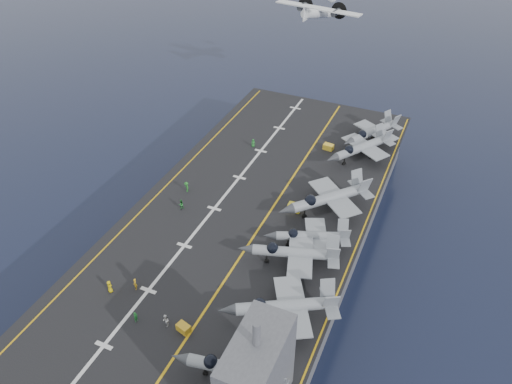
% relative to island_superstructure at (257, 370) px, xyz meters
% --- Properties ---
extents(ground, '(500.00, 500.00, 0.00)m').
position_rel_island_superstructure_xyz_m(ground, '(-15.00, 30.00, -17.90)').
color(ground, '#142135').
rests_on(ground, ground).
extents(hull, '(36.00, 90.00, 10.00)m').
position_rel_island_superstructure_xyz_m(hull, '(-15.00, 30.00, -12.90)').
color(hull, '#56595E').
rests_on(hull, ground).
extents(flight_deck, '(38.00, 92.00, 0.40)m').
position_rel_island_superstructure_xyz_m(flight_deck, '(-15.00, 30.00, -7.70)').
color(flight_deck, black).
rests_on(flight_deck, hull).
extents(foul_line, '(0.35, 90.00, 0.02)m').
position_rel_island_superstructure_xyz_m(foul_line, '(-12.00, 30.00, -7.48)').
color(foul_line, gold).
rests_on(foul_line, flight_deck).
extents(landing_centerline, '(0.50, 90.00, 0.02)m').
position_rel_island_superstructure_xyz_m(landing_centerline, '(-21.00, 30.00, -7.48)').
color(landing_centerline, silver).
rests_on(landing_centerline, flight_deck).
extents(deck_edge_port, '(0.25, 90.00, 0.02)m').
position_rel_island_superstructure_xyz_m(deck_edge_port, '(-32.00, 30.00, -7.48)').
color(deck_edge_port, gold).
rests_on(deck_edge_port, flight_deck).
extents(deck_edge_stbd, '(0.25, 90.00, 0.02)m').
position_rel_island_superstructure_xyz_m(deck_edge_stbd, '(3.50, 30.00, -7.48)').
color(deck_edge_stbd, gold).
rests_on(deck_edge_stbd, flight_deck).
extents(island_superstructure, '(5.00, 10.00, 15.00)m').
position_rel_island_superstructure_xyz_m(island_superstructure, '(0.00, 0.00, 0.00)').
color(island_superstructure, '#56595E').
rests_on(island_superstructure, flight_deck).
extents(fighter_jet_1, '(15.61, 11.78, 4.92)m').
position_rel_island_superstructure_xyz_m(fighter_jet_1, '(-3.45, 2.25, -5.04)').
color(fighter_jet_1, gray).
rests_on(fighter_jet_1, flight_deck).
extents(fighter_jet_2, '(18.65, 16.64, 5.41)m').
position_rel_island_superstructure_xyz_m(fighter_jet_2, '(-1.62, 13.13, -4.80)').
color(fighter_jet_2, '#949DA4').
rests_on(fighter_jet_2, flight_deck).
extents(fighter_jet_3, '(17.14, 13.89, 5.16)m').
position_rel_island_superstructure_xyz_m(fighter_jet_3, '(-3.97, 23.03, -4.92)').
color(fighter_jet_3, '#8E959E').
rests_on(fighter_jet_3, flight_deck).
extents(fighter_jet_4, '(15.44, 13.12, 4.54)m').
position_rel_island_superstructure_xyz_m(fighter_jet_4, '(-2.93, 27.77, -5.23)').
color(fighter_jet_4, gray).
rests_on(fighter_jet_4, flight_deck).
extents(fighter_jet_5, '(19.22, 19.59, 5.72)m').
position_rel_island_superstructure_xyz_m(fighter_jet_5, '(-3.14, 37.31, -4.64)').
color(fighter_jet_5, gray).
rests_on(fighter_jet_5, flight_deck).
extents(fighter_jet_7, '(16.71, 18.11, 5.23)m').
position_rel_island_superstructure_xyz_m(fighter_jet_7, '(-2.18, 55.42, -4.88)').
color(fighter_jet_7, '#A1ABB2').
rests_on(fighter_jet_7, flight_deck).
extents(fighter_jet_8, '(15.54, 17.21, 4.98)m').
position_rel_island_superstructure_xyz_m(fighter_jet_8, '(-1.56, 62.35, -5.01)').
color(fighter_jet_8, gray).
rests_on(fighter_jet_8, flight_deck).
extents(tow_cart_a, '(2.01, 1.57, 1.06)m').
position_rel_island_superstructure_xyz_m(tow_cart_a, '(-12.93, 6.04, -6.97)').
color(tow_cart_a, gold).
rests_on(tow_cart_a, flight_deck).
extents(tow_cart_b, '(2.16, 1.46, 1.27)m').
position_rel_island_superstructure_xyz_m(tow_cart_b, '(-8.42, 35.05, -6.87)').
color(tow_cart_b, yellow).
rests_on(tow_cart_b, flight_deck).
extents(tow_cart_c, '(2.08, 1.50, 1.16)m').
position_rel_island_superstructure_xyz_m(tow_cart_c, '(-8.88, 56.00, -6.92)').
color(tow_cart_c, yellow).
rests_on(tow_cart_c, flight_deck).
extents(crew_0, '(1.42, 1.23, 1.98)m').
position_rel_island_superstructure_xyz_m(crew_0, '(-25.72, 7.72, -6.51)').
color(crew_0, yellow).
rests_on(crew_0, flight_deck).
extents(crew_1, '(1.34, 1.34, 1.90)m').
position_rel_island_superstructure_xyz_m(crew_1, '(-22.76, 9.57, -6.55)').
color(crew_1, gold).
rests_on(crew_1, flight_deck).
extents(crew_2, '(1.25, 1.34, 1.86)m').
position_rel_island_superstructure_xyz_m(crew_2, '(-26.12, 27.77, -6.57)').
color(crew_2, '#22802E').
rests_on(crew_2, flight_deck).
extents(crew_3, '(1.42, 1.37, 1.98)m').
position_rel_island_superstructure_xyz_m(crew_3, '(-27.71, 32.40, -6.51)').
color(crew_3, '#228126').
rests_on(crew_3, flight_deck).
extents(crew_5, '(1.20, 1.16, 1.68)m').
position_rel_island_superstructure_xyz_m(crew_5, '(-23.06, 50.94, -6.66)').
color(crew_5, '#268C33').
rests_on(crew_5, flight_deck).
extents(crew_6, '(0.71, 1.02, 1.65)m').
position_rel_island_superstructure_xyz_m(crew_6, '(-19.44, 4.87, -6.68)').
color(crew_6, '#1E7F2C').
rests_on(crew_6, flight_deck).
extents(crew_7, '(1.29, 1.41, 1.96)m').
position_rel_island_superstructure_xyz_m(crew_7, '(-15.41, 5.84, -6.52)').
color(crew_7, white).
rests_on(crew_7, flight_deck).
extents(transport_plane, '(24.59, 18.50, 5.34)m').
position_rel_island_superstructure_xyz_m(transport_plane, '(-24.51, 93.60, 6.69)').
color(transport_plane, silver).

